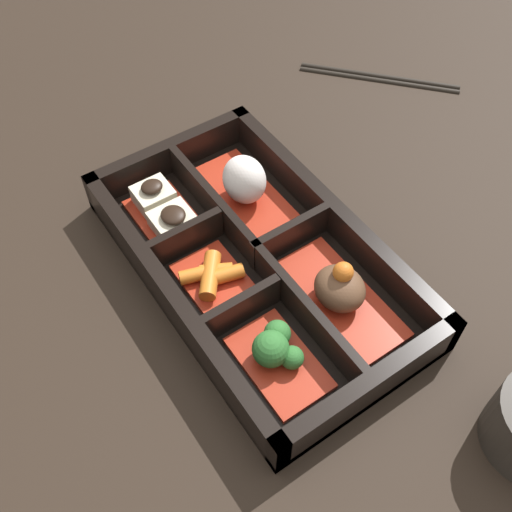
# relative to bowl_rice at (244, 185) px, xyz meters

# --- Properties ---
(ground_plane) EXTENTS (3.00, 3.00, 0.00)m
(ground_plane) POSITION_rel_bowl_rice_xyz_m (0.08, -0.04, -0.03)
(ground_plane) COLOR black
(bento_base) EXTENTS (0.33, 0.19, 0.01)m
(bento_base) POSITION_rel_bowl_rice_xyz_m (0.08, -0.04, -0.03)
(bento_base) COLOR black
(bento_base) RESTS_ON ground_plane
(bento_rim) EXTENTS (0.33, 0.19, 0.04)m
(bento_rim) POSITION_rel_bowl_rice_xyz_m (0.08, -0.04, -0.01)
(bento_rim) COLOR black
(bento_rim) RESTS_ON ground_plane
(bowl_rice) EXTENTS (0.13, 0.07, 0.06)m
(bowl_rice) POSITION_rel_bowl_rice_xyz_m (0.00, 0.00, 0.00)
(bowl_rice) COLOR #B22D19
(bowl_rice) RESTS_ON bento_base
(bowl_stew) EXTENTS (0.13, 0.07, 0.05)m
(bowl_stew) POSITION_rel_bowl_rice_xyz_m (0.15, 0.00, -0.01)
(bowl_stew) COLOR #B22D19
(bowl_stew) RESTS_ON bento_base
(bowl_tofu) EXTENTS (0.08, 0.06, 0.03)m
(bowl_tofu) POSITION_rel_bowl_rice_xyz_m (-0.02, -0.08, -0.01)
(bowl_tofu) COLOR #B22D19
(bowl_tofu) RESTS_ON bento_base
(bowl_carrots) EXTENTS (0.07, 0.06, 0.02)m
(bowl_carrots) POSITION_rel_bowl_rice_xyz_m (0.07, -0.08, -0.01)
(bowl_carrots) COLOR #B22D19
(bowl_carrots) RESTS_ON bento_base
(bowl_greens) EXTENTS (0.09, 0.06, 0.04)m
(bowl_greens) POSITION_rel_bowl_rice_xyz_m (0.17, -0.08, -0.01)
(bowl_greens) COLOR #B22D19
(bowl_greens) RESTS_ON bento_base
(chopsticks) EXTENTS (0.16, 0.15, 0.01)m
(chopsticks) POSITION_rel_bowl_rice_xyz_m (-0.09, 0.26, -0.03)
(chopsticks) COLOR black
(chopsticks) RESTS_ON ground_plane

